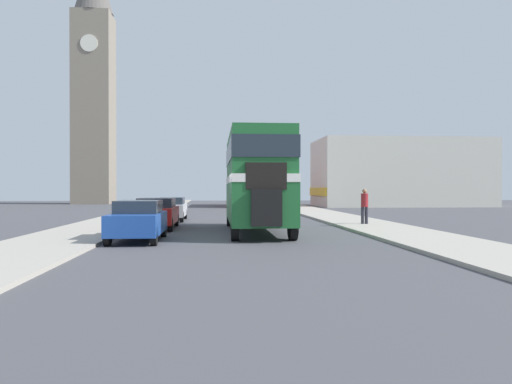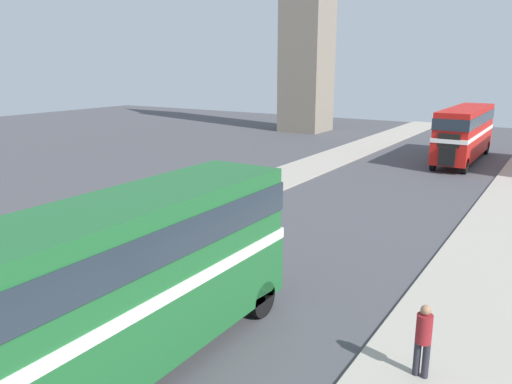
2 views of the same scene
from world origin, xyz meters
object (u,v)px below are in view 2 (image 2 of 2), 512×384
object	(u,v)px
car_parked_mid	(90,266)
car_parked_far	(207,221)
double_decker_bus	(141,268)
pedestrian_walking	(423,337)
bus_distant	(465,130)

from	to	relation	value
car_parked_mid	car_parked_far	size ratio (longest dim) A/B	1.05
double_decker_bus	pedestrian_walking	distance (m)	6.68
double_decker_bus	pedestrian_walking	bearing A→B (deg)	26.98
bus_distant	pedestrian_walking	distance (m)	29.55
double_decker_bus	car_parked_far	size ratio (longest dim) A/B	2.24
car_parked_far	bus_distant	bearing A→B (deg)	76.59
car_parked_mid	car_parked_far	xyz separation A→B (m)	(0.17, 6.00, -0.03)
bus_distant	car_parked_mid	xyz separation A→B (m)	(-5.88, -29.95, -1.65)
car_parked_mid	car_parked_far	distance (m)	6.00
car_parked_mid	pedestrian_walking	world-z (taller)	pedestrian_walking
pedestrian_walking	double_decker_bus	bearing A→B (deg)	-153.02
bus_distant	pedestrian_walking	bearing A→B (deg)	-81.12
double_decker_bus	car_parked_far	world-z (taller)	double_decker_bus
bus_distant	pedestrian_walking	xyz separation A→B (m)	(4.56, -29.17, -1.29)
bus_distant	car_parked_far	bearing A→B (deg)	-103.41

